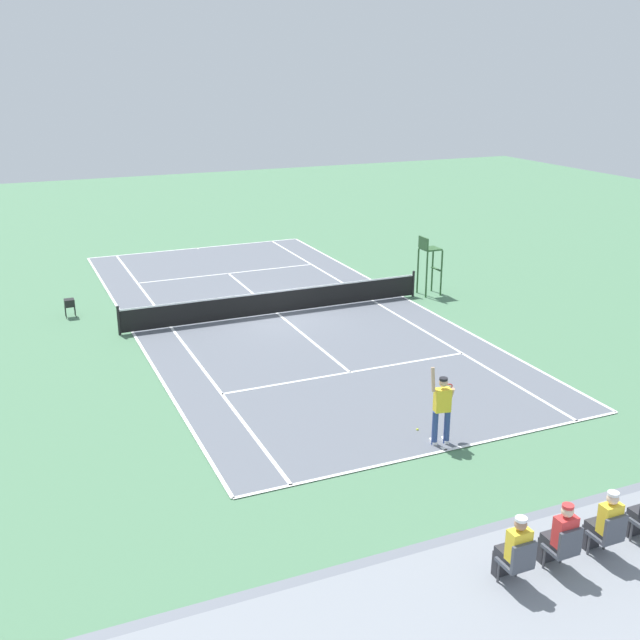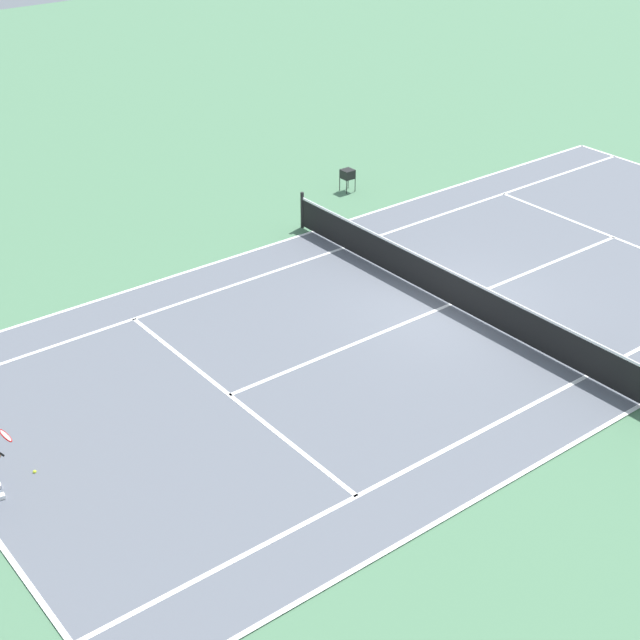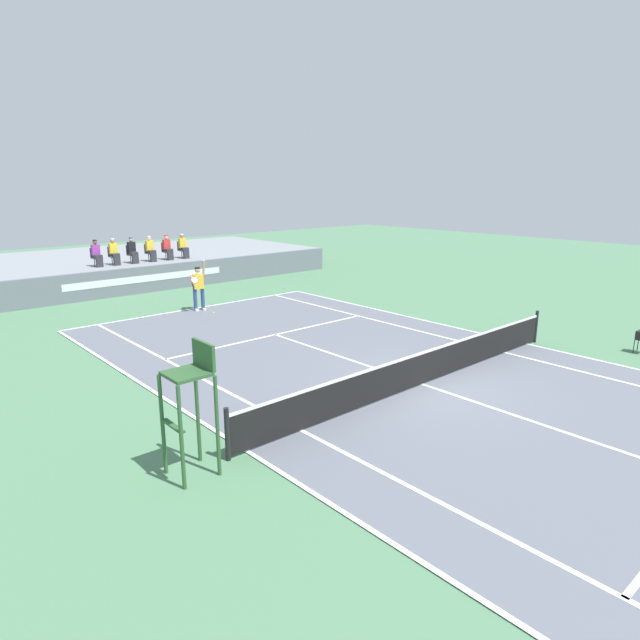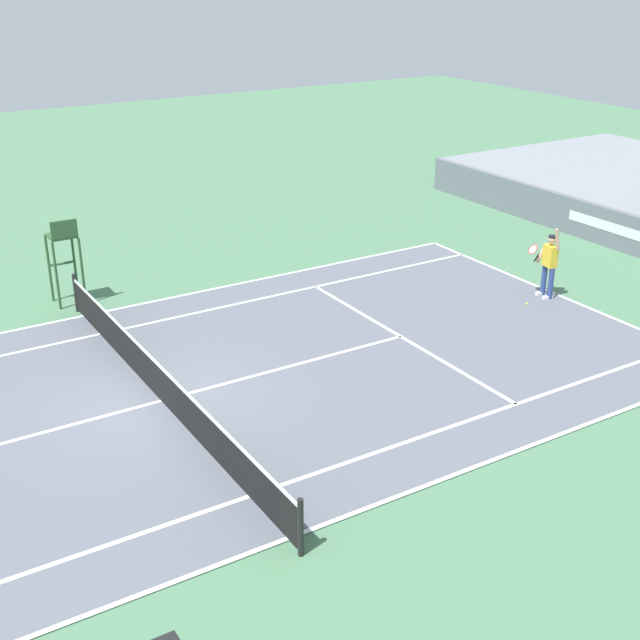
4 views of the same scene
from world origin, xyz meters
name	(u,v)px [view 4 (image 4 of 4)]	position (x,y,z in m)	size (l,w,h in m)	color
ground_plane	(161,402)	(0.00, 0.00, 0.00)	(80.00, 80.00, 0.00)	#4C7A56
court	(161,401)	(0.00, 0.00, 0.01)	(11.08, 23.88, 0.03)	slate
net	(159,380)	(0.00, 0.00, 0.52)	(11.98, 0.10, 1.07)	black
tennis_player	(549,264)	(-0.07, 11.50, 0.99)	(0.81, 0.62, 2.08)	navy
tennis_ball	(527,304)	(0.08, 10.64, 0.03)	(0.07, 0.07, 0.07)	#D1E533
umpire_chair	(64,250)	(-6.62, 0.00, 1.56)	(0.77, 0.77, 2.44)	#2D562D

